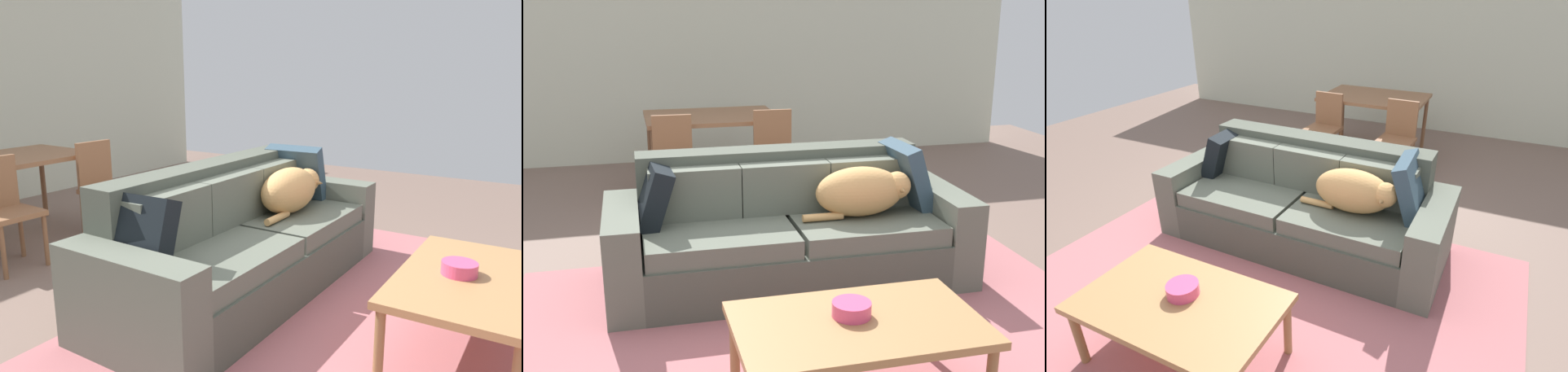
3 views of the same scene
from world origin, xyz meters
TOP-DOWN VIEW (x-y plane):
  - ground_plane at (0.00, 0.00)m, footprint 10.00×10.00m
  - area_rug at (0.23, -0.70)m, footprint 3.61×2.93m
  - couch at (0.23, 0.24)m, footprint 2.40×0.94m
  - dog_on_left_cushion at (0.72, 0.13)m, footprint 0.76×0.32m
  - throw_pillow_by_left_arm at (-0.65, 0.31)m, footprint 0.28×0.41m
  - throw_pillow_by_right_arm at (1.11, 0.29)m, footprint 0.27×0.48m
  - coffee_table at (0.18, -1.24)m, footprint 1.15×0.69m
  - bowl_on_coffee_table at (0.17, -1.19)m, footprint 0.19×0.19m
  - dining_table at (0.06, 2.64)m, footprint 1.30×0.93m
  - dining_chair_near_left at (-0.38, 2.04)m, footprint 0.42×0.42m
  - dining_chair_near_right at (0.56, 2.00)m, footprint 0.42×0.42m

SIDE VIEW (x-z plane):
  - ground_plane at x=0.00m, z-range 0.00..0.00m
  - area_rug at x=0.23m, z-range 0.00..0.01m
  - couch at x=0.23m, z-range -0.10..0.77m
  - coffee_table at x=0.18m, z-range 0.18..0.62m
  - bowl_on_coffee_table at x=0.17m, z-range 0.44..0.51m
  - dining_chair_near_left at x=-0.38m, z-range 0.05..0.91m
  - dining_chair_near_right at x=0.56m, z-range 0.05..0.92m
  - dog_on_left_cushion at x=0.72m, z-range 0.47..0.80m
  - throw_pillow_by_left_arm at x=-0.65m, z-range 0.43..0.85m
  - throw_pillow_by_right_arm at x=1.11m, z-range 0.44..0.91m
  - dining_table at x=0.06m, z-range 0.31..1.07m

